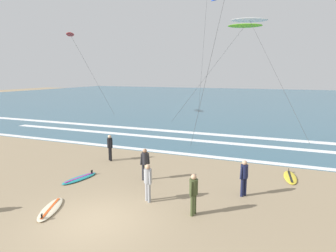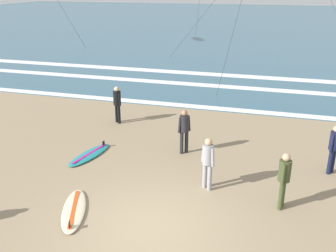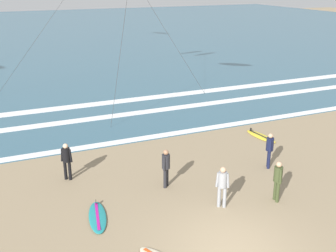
# 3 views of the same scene
# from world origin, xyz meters

# --- Properties ---
(ground_plane) EXTENTS (160.00, 160.00, 0.00)m
(ground_plane) POSITION_xyz_m (0.00, 0.00, 0.00)
(ground_plane) COLOR #937F60
(ocean_surface) EXTENTS (140.00, 90.00, 0.01)m
(ocean_surface) POSITION_xyz_m (0.00, 54.42, 0.01)
(ocean_surface) COLOR #386075
(ocean_surface) RESTS_ON ground
(wave_foam_shoreline) EXTENTS (39.21, 0.59, 0.01)m
(wave_foam_shoreline) POSITION_xyz_m (1.61, 9.82, 0.01)
(wave_foam_shoreline) COLOR white
(wave_foam_shoreline) RESTS_ON ocean_surface
(wave_foam_mid_break) EXTENTS (37.95, 0.79, 0.01)m
(wave_foam_mid_break) POSITION_xyz_m (-0.09, 13.95, 0.01)
(wave_foam_mid_break) COLOR white
(wave_foam_mid_break) RESTS_ON ocean_surface
(wave_foam_outer_break) EXTENTS (58.84, 0.96, 0.01)m
(wave_foam_outer_break) POSITION_xyz_m (1.86, 16.81, 0.01)
(wave_foam_outer_break) COLOR white
(wave_foam_outer_break) RESTS_ON ocean_surface
(surfer_left_near) EXTENTS (0.42, 0.42, 1.60)m
(surfer_left_near) POSITION_xyz_m (-0.23, 4.51, 0.96)
(surfer_left_near) COLOR #232328
(surfer_left_near) RESTS_ON ground
(surfer_left_far) EXTENTS (0.34, 0.48, 1.60)m
(surfer_left_far) POSITION_xyz_m (4.60, 4.35, 0.96)
(surfer_left_far) COLOR #141938
(surfer_left_far) RESTS_ON ground
(surfer_background_far) EXTENTS (0.47, 0.36, 1.60)m
(surfer_background_far) POSITION_xyz_m (1.02, 2.28, 0.96)
(surfer_background_far) COLOR gray
(surfer_background_far) RESTS_ON ground
(surfer_foreground_main) EXTENTS (0.32, 0.52, 1.60)m
(surfer_foreground_main) POSITION_xyz_m (3.12, 1.85, 0.96)
(surfer_foreground_main) COLOR #384223
(surfer_foreground_main) RESTS_ON ground
(surfer_mid_group) EXTENTS (0.46, 0.37, 1.60)m
(surfer_mid_group) POSITION_xyz_m (-3.70, 6.71, 0.96)
(surfer_mid_group) COLOR black
(surfer_mid_group) RESTS_ON ground
(surfboard_near_water) EXTENTS (0.99, 2.18, 0.25)m
(surfboard_near_water) POSITION_xyz_m (-3.33, 3.35, 0.05)
(surfboard_near_water) COLOR teal
(surfboard_near_water) RESTS_ON ground
(surfboard_left_pile) EXTENTS (1.36, 2.17, 0.25)m
(surfboard_left_pile) POSITION_xyz_m (-2.14, 0.12, 0.05)
(surfboard_left_pile) COLOR beige
(surfboard_left_pile) RESTS_ON ground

